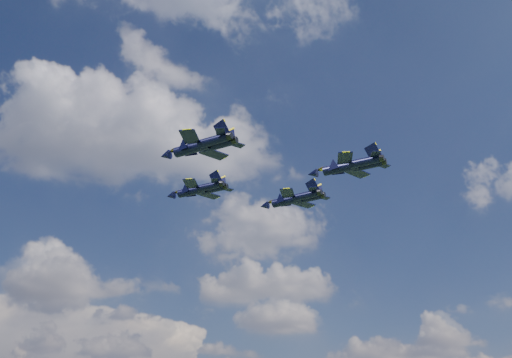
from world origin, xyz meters
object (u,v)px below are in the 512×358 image
(jet_right, at_px, (285,201))
(jet_slot, at_px, (338,168))
(jet_lead, at_px, (190,191))
(jet_left, at_px, (190,149))

(jet_right, xyz_separation_m, jet_slot, (5.61, -21.94, -2.29))
(jet_right, height_order, jet_slot, jet_right)
(jet_right, distance_m, jet_slot, 22.76)
(jet_lead, height_order, jet_slot, jet_lead)
(jet_left, height_order, jet_slot, jet_left)
(jet_left, height_order, jet_right, jet_right)
(jet_left, relative_size, jet_slot, 1.06)
(jet_right, bearing_deg, jet_left, 176.16)
(jet_lead, distance_m, jet_right, 20.40)
(jet_lead, xyz_separation_m, jet_slot, (25.75, -18.69, -2.00))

